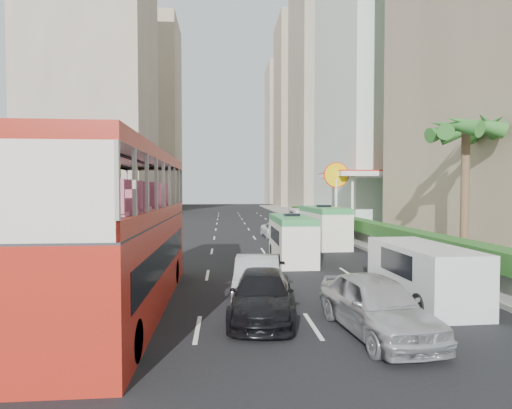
{
  "coord_description": "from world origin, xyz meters",
  "views": [
    {
      "loc": [
        -2.9,
        -12.85,
        3.79
      ],
      "look_at": [
        -1.5,
        4.0,
        3.2
      ],
      "focal_mm": 28.0,
      "sensor_mm": 36.0,
      "label": 1
    }
  ],
  "objects": [
    {
      "name": "ground_plane",
      "position": [
        0.0,
        0.0,
        0.0
      ],
      "size": [
        200.0,
        200.0,
        0.0
      ],
      "primitive_type": "plane",
      "color": "black",
      "rests_on": "ground"
    },
    {
      "name": "double_decker_bus",
      "position": [
        -6.0,
        0.0,
        2.53
      ],
      "size": [
        2.5,
        11.0,
        5.06
      ],
      "primitive_type": "cube",
      "color": "#AE2114",
      "rests_on": "ground"
    },
    {
      "name": "car_silver_lane_a",
      "position": [
        -1.71,
        1.04,
        0.0
      ],
      "size": [
        1.93,
        4.51,
        1.45
      ],
      "primitive_type": "imported",
      "rotation": [
        0.0,
        0.0,
        -0.09
      ],
      "color": "silver",
      "rests_on": "ground"
    },
    {
      "name": "car_silver_lane_b",
      "position": [
        1.14,
        -2.71,
        0.0
      ],
      "size": [
        2.32,
        4.74,
        1.56
      ],
      "primitive_type": "imported",
      "rotation": [
        0.0,
        0.0,
        0.11
      ],
      "color": "silver",
      "rests_on": "ground"
    },
    {
      "name": "car_black",
      "position": [
        -1.74,
        -0.99,
        0.0
      ],
      "size": [
        2.35,
        4.72,
        1.32
      ],
      "primitive_type": "imported",
      "rotation": [
        0.0,
        0.0,
        -0.11
      ],
      "color": "black",
      "rests_on": "ground"
    },
    {
      "name": "van_asset",
      "position": [
        1.38,
        19.24,
        0.0
      ],
      "size": [
        2.23,
        4.39,
        1.19
      ],
      "primitive_type": "imported",
      "rotation": [
        0.0,
        0.0,
        0.06
      ],
      "color": "silver",
      "rests_on": "ground"
    },
    {
      "name": "minibus_near",
      "position": [
        0.78,
        8.3,
        1.21
      ],
      "size": [
        1.86,
        5.48,
        2.42
      ],
      "primitive_type": "cube",
      "rotation": [
        0.0,
        0.0,
        -0.01
      ],
      "color": "silver",
      "rests_on": "ground"
    },
    {
      "name": "minibus_far",
      "position": [
        4.0,
        14.02,
        1.33
      ],
      "size": [
        2.27,
        6.09,
        2.66
      ],
      "primitive_type": "cube",
      "rotation": [
        0.0,
        0.0,
        0.04
      ],
      "color": "silver",
      "rests_on": "ground"
    },
    {
      "name": "panel_van_near",
      "position": [
        3.88,
        0.13,
        0.97
      ],
      "size": [
        2.04,
        4.89,
        1.94
      ],
      "primitive_type": "cube",
      "rotation": [
        0.0,
        0.0,
        0.02
      ],
      "color": "silver",
      "rests_on": "ground"
    },
    {
      "name": "panel_van_far",
      "position": [
        4.5,
        23.76,
        1.02
      ],
      "size": [
        2.23,
        5.15,
        2.03
      ],
      "primitive_type": "cube",
      "rotation": [
        0.0,
        0.0,
        -0.04
      ],
      "color": "silver",
      "rests_on": "ground"
    },
    {
      "name": "sidewalk",
      "position": [
        9.0,
        25.0,
        0.09
      ],
      "size": [
        6.0,
        120.0,
        0.18
      ],
      "primitive_type": "cube",
      "color": "#99968C",
      "rests_on": "ground"
    },
    {
      "name": "kerb_wall",
      "position": [
        6.2,
        14.0,
        0.68
      ],
      "size": [
        0.3,
        44.0,
        1.0
      ],
      "primitive_type": "cube",
      "color": "silver",
      "rests_on": "sidewalk"
    },
    {
      "name": "hedge",
      "position": [
        6.2,
        14.0,
        1.53
      ],
      "size": [
        1.1,
        44.0,
        0.7
      ],
      "primitive_type": "cube",
      "color": "#2D6626",
      "rests_on": "kerb_wall"
    },
    {
      "name": "palm_tree",
      "position": [
        7.8,
        4.0,
        3.38
      ],
      "size": [
        0.36,
        0.36,
        6.4
      ],
      "primitive_type": "cylinder",
      "color": "brown",
      "rests_on": "sidewalk"
    },
    {
      "name": "shell_station",
      "position": [
        10.0,
        23.0,
        2.75
      ],
      "size": [
        6.5,
        8.0,
        5.5
      ],
      "primitive_type": "cube",
      "color": "silver",
      "rests_on": "ground"
    },
    {
      "name": "tower_mid",
      "position": [
        18.0,
        58.0,
        25.0
      ],
      "size": [
        16.0,
        16.0,
        50.0
      ],
      "primitive_type": "cube",
      "color": "#B6A48F",
      "rests_on": "ground"
    },
    {
      "name": "tower_far_a",
      "position": [
        17.0,
        82.0,
        22.0
      ],
      "size": [
        14.0,
        14.0,
        44.0
      ],
      "primitive_type": "cube",
      "color": "tan",
      "rests_on": "ground"
    },
    {
      "name": "tower_far_b",
      "position": [
        17.0,
        104.0,
        20.0
      ],
      "size": [
        14.0,
        14.0,
        40.0
      ],
      "primitive_type": "cube",
      "color": "#B6A48F",
      "rests_on": "ground"
    },
    {
      "name": "tower_left_a",
      "position": [
        -24.0,
        55.0,
        26.0
      ],
      "size": [
        18.0,
        18.0,
        52.0
      ],
      "primitive_type": "cube",
      "color": "#B6A48F",
      "rests_on": "ground"
    },
    {
      "name": "tower_left_b",
      "position": [
        -22.0,
        90.0,
        23.0
      ],
      "size": [
        16.0,
        16.0,
        46.0
      ],
      "primitive_type": "cube",
      "color": "tan",
      "rests_on": "ground"
    }
  ]
}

